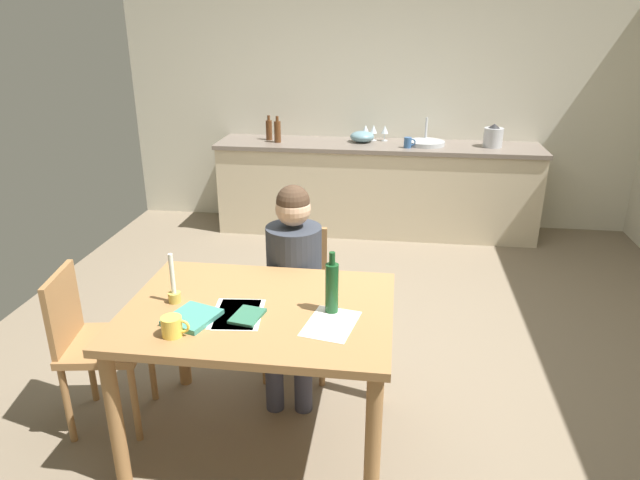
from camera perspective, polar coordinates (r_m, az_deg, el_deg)
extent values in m
cube|color=#7A6B56|center=(3.91, 3.90, -10.68)|extent=(5.20, 5.20, 0.04)
cube|color=beige|center=(5.96, 6.08, 14.06)|extent=(5.20, 0.12, 2.60)
cube|color=beige|center=(5.78, 5.61, 5.03)|extent=(3.12, 0.60, 0.86)
cube|color=#72665B|center=(5.67, 5.78, 9.39)|extent=(3.16, 0.64, 0.04)
cube|color=#9E7042|center=(2.75, -6.16, -7.06)|extent=(1.27, 0.93, 0.04)
cylinder|color=#9E7042|center=(2.83, -19.82, -16.73)|extent=(0.07, 0.07, 0.73)
cylinder|color=#9E7042|center=(2.57, 5.32, -19.85)|extent=(0.07, 0.07, 0.73)
cylinder|color=#9E7042|center=(3.44, -13.77, -8.69)|extent=(0.07, 0.07, 0.73)
cylinder|color=#9E7042|center=(3.23, 6.04, -10.29)|extent=(0.07, 0.07, 0.73)
cube|color=#9E7042|center=(3.43, -2.48, -6.27)|extent=(0.43, 0.43, 0.04)
cube|color=#9E7042|center=(3.51, -2.24, -1.82)|extent=(0.36, 0.06, 0.40)
cylinder|color=#9E7042|center=(3.42, -5.58, -10.98)|extent=(0.04, 0.04, 0.45)
cylinder|color=#9E7042|center=(3.39, 0.21, -11.21)|extent=(0.04, 0.04, 0.45)
cylinder|color=#9E7042|center=(3.71, -4.80, -8.18)|extent=(0.04, 0.04, 0.45)
cylinder|color=#9E7042|center=(3.68, 0.50, -8.35)|extent=(0.04, 0.04, 0.45)
cylinder|color=#333842|center=(3.31, -2.60, -2.75)|extent=(0.34, 0.34, 0.50)
sphere|color=#D8AD8C|center=(3.18, -2.71, 3.18)|extent=(0.20, 0.20, 0.20)
sphere|color=#473323|center=(3.17, -2.73, 3.86)|extent=(0.19, 0.19, 0.19)
cylinder|color=#383847|center=(3.26, -4.28, -8.10)|extent=(0.16, 0.39, 0.13)
cylinder|color=#383847|center=(3.22, -4.61, -13.24)|extent=(0.10, 0.10, 0.45)
cylinder|color=#383847|center=(3.25, -1.45, -8.20)|extent=(0.16, 0.39, 0.13)
cylinder|color=#383847|center=(3.21, -1.69, -13.37)|extent=(0.10, 0.10, 0.45)
cube|color=#9E7042|center=(3.20, -20.71, -9.82)|extent=(0.46, 0.46, 0.04)
cube|color=#9E7042|center=(3.17, -24.39, -6.39)|extent=(0.09, 0.36, 0.40)
cylinder|color=#9E7042|center=(3.15, -18.07, -15.26)|extent=(0.04, 0.04, 0.46)
cylinder|color=#9E7042|center=(3.42, -16.55, -11.90)|extent=(0.04, 0.04, 0.46)
cylinder|color=#9E7042|center=(3.26, -24.01, -14.80)|extent=(0.04, 0.04, 0.46)
cylinder|color=#9E7042|center=(3.52, -22.02, -11.61)|extent=(0.04, 0.04, 0.46)
cylinder|color=#F2CC4C|center=(2.56, -14.64, -8.39)|extent=(0.09, 0.09, 0.09)
torus|color=#F2CC4C|center=(2.54, -13.60, -8.41)|extent=(0.06, 0.01, 0.06)
cylinder|color=gold|center=(2.84, -14.38, -5.59)|extent=(0.06, 0.06, 0.05)
cylinder|color=white|center=(2.79, -14.62, -3.28)|extent=(0.02, 0.02, 0.20)
cube|color=#306B4F|center=(2.65, -7.29, -7.58)|extent=(0.15, 0.19, 0.02)
cube|color=teal|center=(2.67, -12.68, -7.59)|extent=(0.26, 0.27, 0.02)
cube|color=white|center=(2.69, -8.52, -7.32)|extent=(0.24, 0.32, 0.00)
cube|color=white|center=(2.58, 1.10, -8.38)|extent=(0.26, 0.33, 0.00)
cube|color=white|center=(2.68, -8.10, -7.39)|extent=(0.24, 0.32, 0.00)
cylinder|color=#194C23|center=(2.63, 1.20, -4.87)|extent=(0.06, 0.06, 0.24)
cylinder|color=#194C23|center=(2.57, 1.22, -1.86)|extent=(0.03, 0.03, 0.06)
cylinder|color=#B2B7BC|center=(5.67, 10.59, 9.55)|extent=(0.36, 0.36, 0.04)
cylinder|color=silver|center=(5.80, 10.60, 10.83)|extent=(0.02, 0.02, 0.24)
cylinder|color=#593319|center=(5.83, -5.14, 10.92)|extent=(0.06, 0.06, 0.20)
cylinder|color=#593319|center=(5.81, -5.18, 12.11)|extent=(0.03, 0.03, 0.05)
cylinder|color=#593319|center=(5.70, -4.29, 10.76)|extent=(0.07, 0.07, 0.21)
cylinder|color=#593319|center=(5.68, -4.32, 12.04)|extent=(0.03, 0.03, 0.05)
ellipsoid|color=#668C99|center=(5.72, 4.25, 10.30)|extent=(0.24, 0.24, 0.11)
cylinder|color=#B7BABF|center=(5.72, 16.97, 9.81)|extent=(0.18, 0.18, 0.18)
cone|color=#262628|center=(5.70, 17.09, 10.89)|extent=(0.11, 0.11, 0.04)
cylinder|color=silver|center=(5.81, 6.47, 9.88)|extent=(0.06, 0.06, 0.00)
cylinder|color=silver|center=(5.80, 6.49, 10.24)|extent=(0.01, 0.01, 0.07)
cone|color=silver|center=(5.79, 6.52, 10.97)|extent=(0.07, 0.07, 0.08)
cylinder|color=silver|center=(5.82, 5.36, 9.93)|extent=(0.06, 0.06, 0.00)
cylinder|color=silver|center=(5.81, 5.37, 10.29)|extent=(0.01, 0.01, 0.07)
cone|color=silver|center=(5.79, 5.40, 11.02)|extent=(0.07, 0.07, 0.08)
cylinder|color=silver|center=(5.82, 4.56, 9.96)|extent=(0.06, 0.06, 0.00)
cylinder|color=silver|center=(5.81, 4.57, 10.32)|extent=(0.01, 0.01, 0.07)
cone|color=silver|center=(5.80, 4.60, 11.05)|extent=(0.07, 0.07, 0.08)
cylinder|color=#33598C|center=(5.51, 8.78, 9.63)|extent=(0.07, 0.07, 0.10)
torus|color=#33598C|center=(5.51, 9.21, 9.66)|extent=(0.07, 0.01, 0.07)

